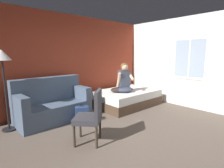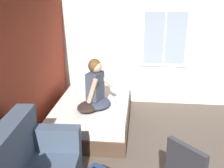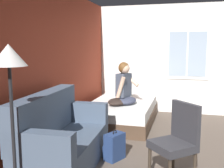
% 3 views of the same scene
% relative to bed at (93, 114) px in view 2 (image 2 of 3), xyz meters
% --- Properties ---
extents(wall_side_with_window, '(0.19, 6.62, 2.70)m').
position_rel_bed_xyz_m(wall_side_with_window, '(1.33, -1.74, 1.12)').
color(wall_side_with_window, silver).
rests_on(wall_side_with_window, ground).
extents(bed, '(2.01, 1.33, 0.48)m').
position_rel_bed_xyz_m(bed, '(0.00, 0.00, 0.00)').
color(bed, '#4C3828').
rests_on(bed, ground).
extents(person_seated, '(0.63, 0.58, 0.88)m').
position_rel_bed_xyz_m(person_seated, '(-0.23, -0.11, 0.60)').
color(person_seated, '#383D51').
rests_on(person_seated, bed).
extents(throw_pillow, '(0.55, 0.46, 0.14)m').
position_rel_bed_xyz_m(throw_pillow, '(-0.36, 0.01, 0.31)').
color(throw_pillow, '#2D231E').
rests_on(throw_pillow, bed).
extents(cell_phone, '(0.16, 0.11, 0.01)m').
position_rel_bed_xyz_m(cell_phone, '(0.04, -0.43, 0.25)').
color(cell_phone, '#B7B7BC').
rests_on(cell_phone, bed).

